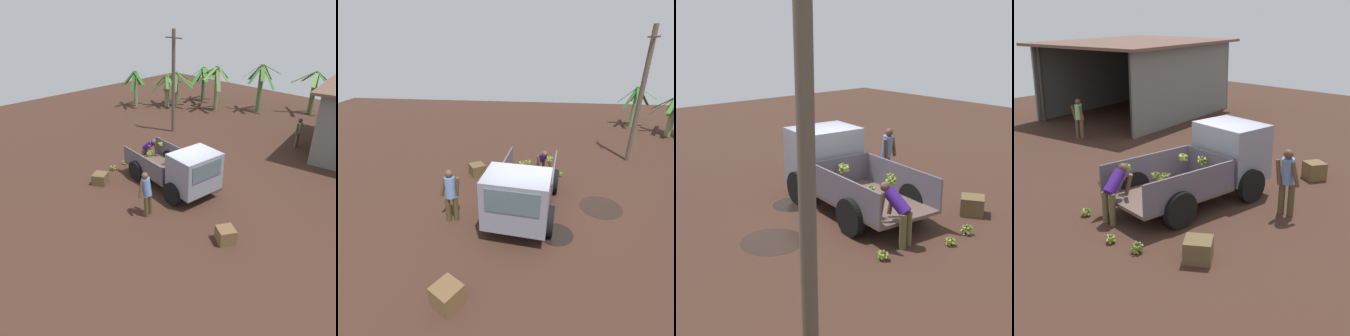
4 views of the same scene
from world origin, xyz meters
The scene contains 14 objects.
ground centered at (0.00, 0.00, 0.00)m, with size 36.00×36.00×0.00m, color #3B241B.
mud_patch_0 centered at (0.62, 0.90, 0.00)m, with size 1.04×1.04×0.01m, color black.
mud_patch_1 centered at (-0.95, 2.52, 0.00)m, with size 1.42×1.42×0.01m, color black.
cargo_truck centered at (0.20, -0.20, 1.01)m, with size 4.50×2.47×1.93m.
utility_pole centered at (-5.15, 4.58, 2.92)m, with size 1.19×0.20×5.72m.
banana_palm_0 centered at (-10.85, 6.45, 1.40)m, with size 2.36×2.22×2.57m.
banana_palm_1 centered at (-9.21, 8.06, 1.25)m, with size 2.39×2.91×2.33m.
person_foreground_visitor centered at (0.24, -2.30, 0.95)m, with size 0.46×0.65×1.71m.
person_worker_loading centered at (-2.83, 0.52, 0.80)m, with size 0.77×0.65×1.36m.
banana_bunch_on_ground_0 centered at (-3.63, -0.30, 0.11)m, with size 0.23×0.26×0.21m.
banana_bunch_on_ground_1 centered at (-3.15, 1.26, 0.11)m, with size 0.27×0.27×0.20m.
banana_bunch_on_ground_2 centered at (-3.54, -1.05, 0.13)m, with size 0.28×0.27×0.25m.
wooden_crate_0 centered at (-2.89, -2.18, 0.23)m, with size 0.57×0.57×0.47m, color brown.
wooden_crate_1 centered at (3.18, -1.52, 0.26)m, with size 0.55×0.55×0.51m, color brown.
Camera 2 is at (6.82, 0.15, 5.11)m, focal length 28.00 mm.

